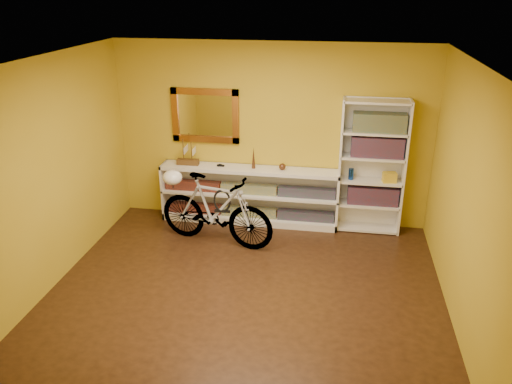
% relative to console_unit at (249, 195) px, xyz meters
% --- Properties ---
extents(floor, '(4.50, 4.00, 0.01)m').
position_rel_console_unit_xyz_m(floor, '(0.29, -1.81, -0.43)').
color(floor, black).
rests_on(floor, ground).
extents(ceiling, '(4.50, 4.00, 0.01)m').
position_rel_console_unit_xyz_m(ceiling, '(0.29, -1.81, 2.18)').
color(ceiling, silver).
rests_on(ceiling, ground).
extents(back_wall, '(4.50, 0.01, 2.60)m').
position_rel_console_unit_xyz_m(back_wall, '(0.29, 0.19, 0.88)').
color(back_wall, '#B5951B').
rests_on(back_wall, ground).
extents(left_wall, '(0.01, 4.00, 2.60)m').
position_rel_console_unit_xyz_m(left_wall, '(-1.97, -1.81, 0.88)').
color(left_wall, '#B5951B').
rests_on(left_wall, ground).
extents(right_wall, '(0.01, 4.00, 2.60)m').
position_rel_console_unit_xyz_m(right_wall, '(2.54, -1.81, 0.88)').
color(right_wall, '#B5951B').
rests_on(right_wall, ground).
extents(gilt_mirror, '(0.98, 0.06, 0.78)m').
position_rel_console_unit_xyz_m(gilt_mirror, '(-0.66, 0.15, 1.12)').
color(gilt_mirror, brown).
rests_on(gilt_mirror, back_wall).
extents(wall_socket, '(0.09, 0.02, 0.09)m').
position_rel_console_unit_xyz_m(wall_socket, '(1.19, 0.17, -0.17)').
color(wall_socket, silver).
rests_on(wall_socket, back_wall).
extents(console_unit, '(2.60, 0.35, 0.85)m').
position_rel_console_unit_xyz_m(console_unit, '(0.00, 0.00, 0.00)').
color(console_unit, silver).
rests_on(console_unit, floor).
extents(cd_row_lower, '(2.50, 0.13, 0.14)m').
position_rel_console_unit_xyz_m(cd_row_lower, '(0.00, -0.02, -0.26)').
color(cd_row_lower, black).
rests_on(cd_row_lower, console_unit).
extents(cd_row_upper, '(2.50, 0.13, 0.14)m').
position_rel_console_unit_xyz_m(cd_row_upper, '(0.00, -0.02, 0.11)').
color(cd_row_upper, navy).
rests_on(cd_row_upper, console_unit).
extents(model_ship, '(0.33, 0.13, 0.38)m').
position_rel_console_unit_xyz_m(model_ship, '(-0.91, 0.00, 0.62)').
color(model_ship, '#412B12').
rests_on(model_ship, console_unit).
extents(toy_car, '(0.00, 0.00, 0.00)m').
position_rel_console_unit_xyz_m(toy_car, '(-0.42, 0.00, 0.43)').
color(toy_car, black).
rests_on(toy_car, console_unit).
extents(bronze_ornament, '(0.05, 0.05, 0.31)m').
position_rel_console_unit_xyz_m(bronze_ornament, '(0.06, 0.00, 0.58)').
color(bronze_ornament, '#4F2D1B').
rests_on(bronze_ornament, console_unit).
extents(decorative_orb, '(0.10, 0.10, 0.10)m').
position_rel_console_unit_xyz_m(decorative_orb, '(0.48, 0.00, 0.47)').
color(decorative_orb, '#4F2D1B').
rests_on(decorative_orb, console_unit).
extents(bookcase, '(0.90, 0.30, 1.90)m').
position_rel_console_unit_xyz_m(bookcase, '(1.72, 0.03, 0.52)').
color(bookcase, silver).
rests_on(bookcase, floor).
extents(book_row_a, '(0.70, 0.22, 0.26)m').
position_rel_console_unit_xyz_m(book_row_a, '(1.77, 0.03, 0.12)').
color(book_row_a, maroon).
rests_on(book_row_a, bookcase).
extents(book_row_b, '(0.70, 0.22, 0.28)m').
position_rel_console_unit_xyz_m(book_row_b, '(1.77, 0.03, 0.83)').
color(book_row_b, maroon).
rests_on(book_row_b, bookcase).
extents(book_row_c, '(0.70, 0.22, 0.25)m').
position_rel_console_unit_xyz_m(book_row_c, '(1.77, 0.03, 1.16)').
color(book_row_c, '#1C5362').
rests_on(book_row_c, bookcase).
extents(travel_mug, '(0.07, 0.07, 0.16)m').
position_rel_console_unit_xyz_m(travel_mug, '(1.44, 0.01, 0.42)').
color(travel_mug, navy).
rests_on(travel_mug, bookcase).
extents(red_tin, '(0.15, 0.15, 0.16)m').
position_rel_console_unit_xyz_m(red_tin, '(1.52, 0.06, 1.12)').
color(red_tin, maroon).
rests_on(red_tin, bookcase).
extents(yellow_bag, '(0.20, 0.15, 0.14)m').
position_rel_console_unit_xyz_m(yellow_bag, '(1.97, -0.01, 0.41)').
color(yellow_bag, gold).
rests_on(yellow_bag, bookcase).
extents(bicycle, '(0.79, 1.73, 0.99)m').
position_rel_console_unit_xyz_m(bicycle, '(-0.32, -0.74, 0.07)').
color(bicycle, silver).
rests_on(bicycle, floor).
extents(helmet, '(0.27, 0.25, 0.20)m').
position_rel_console_unit_xyz_m(helmet, '(-0.95, -0.60, 0.44)').
color(helmet, white).
rests_on(helmet, bicycle).
extents(u_lock, '(0.24, 0.03, 0.24)m').
position_rel_console_unit_xyz_m(u_lock, '(-0.23, -0.76, 0.22)').
color(u_lock, black).
rests_on(u_lock, bicycle).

